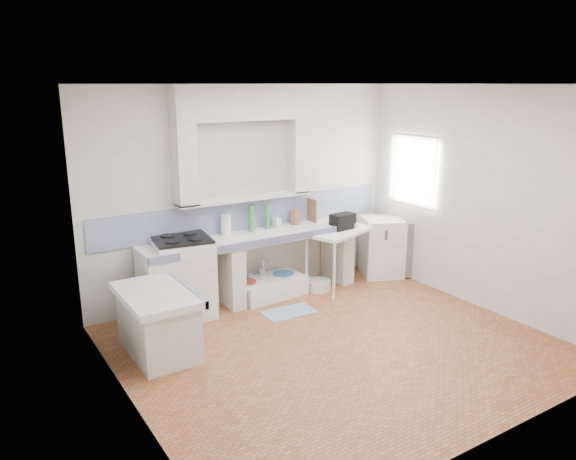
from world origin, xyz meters
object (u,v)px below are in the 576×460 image
side_table (339,258)px  fridge (382,247)px  sink (270,288)px  stove (184,278)px

side_table → fridge: bearing=-15.8°
sink → side_table: (1.01, -0.20, 0.30)m
sink → side_table: size_ratio=0.95×
sink → side_table: bearing=-15.4°
sink → side_table: 1.08m
stove → side_table: stove is taller
sink → fridge: (1.86, -0.15, 0.32)m
stove → sink: 1.27m
stove → fridge: bearing=5.1°
fridge → stove: bearing=-159.0°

